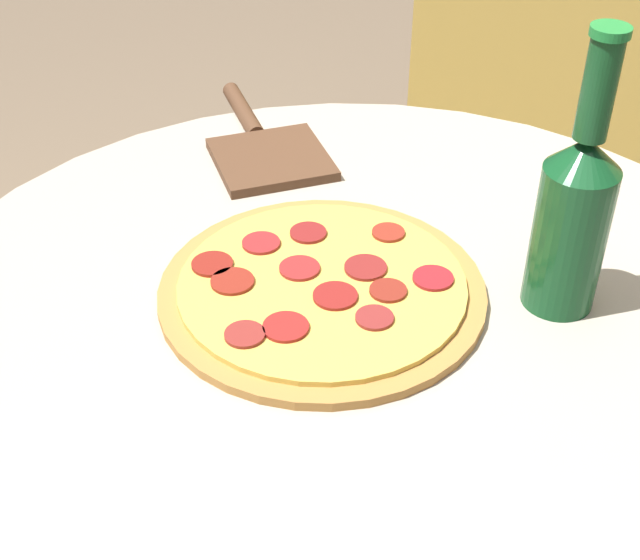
% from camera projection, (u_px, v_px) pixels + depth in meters
% --- Properties ---
extents(table, '(0.92, 0.92, 0.73)m').
position_uv_depth(table, '(355.00, 461.00, 0.97)').
color(table, '#B2A893').
rests_on(table, ground_plane).
extents(pizza, '(0.32, 0.32, 0.02)m').
position_uv_depth(pizza, '(320.00, 290.00, 0.87)').
color(pizza, '#B77F3D').
rests_on(pizza, table).
extents(beer_bottle, '(0.07, 0.07, 0.28)m').
position_uv_depth(beer_bottle, '(574.00, 213.00, 0.81)').
color(beer_bottle, '#144C23').
rests_on(beer_bottle, table).
extents(pizza_paddle, '(0.28, 0.20, 0.02)m').
position_uv_depth(pizza_paddle, '(264.00, 147.00, 1.10)').
color(pizza_paddle, brown).
rests_on(pizza_paddle, table).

